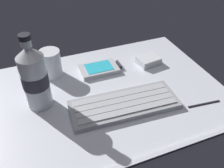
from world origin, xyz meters
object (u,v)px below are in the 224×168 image
juice_cup (51,64)px  water_bottle (34,77)px  stylus_pen (204,103)px  handheld_device (101,68)px  keyboard (124,104)px  charger_block (148,60)px

juice_cup → water_bottle: (-5.55, -12.28, 5.10)cm
juice_cup → stylus_pen: size_ratio=0.89×
handheld_device → juice_cup: juice_cup is taller
keyboard → water_bottle: 24.15cm
keyboard → charger_block: bearing=45.6°
keyboard → handheld_device: 18.25cm
keyboard → water_bottle: water_bottle is taller
charger_block → keyboard: bearing=-134.4°
juice_cup → keyboard: bearing=-54.9°
handheld_device → charger_block: charger_block is taller
keyboard → stylus_pen: (20.55, -7.13, -0.46)cm
handheld_device → stylus_pen: size_ratio=1.36×
keyboard → juice_cup: juice_cup is taller
juice_cup → water_bottle: size_ratio=0.41×
handheld_device → stylus_pen: (20.77, -25.38, -0.38)cm
handheld_device → water_bottle: size_ratio=0.62×
charger_block → stylus_pen: size_ratio=0.74×
charger_block → juice_cup: bearing=170.3°
handheld_device → stylus_pen: handheld_device is taller
water_bottle → stylus_pen: water_bottle is taller
juice_cup → stylus_pen: 45.96cm
keyboard → water_bottle: size_ratio=1.42×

